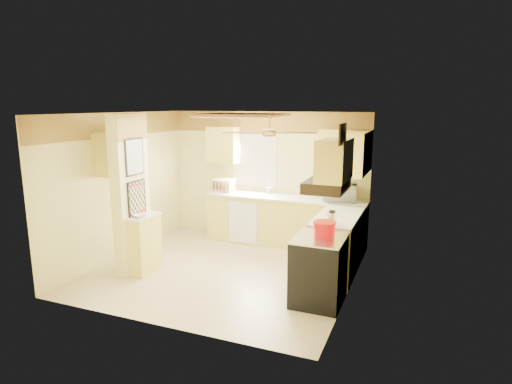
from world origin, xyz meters
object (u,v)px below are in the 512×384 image
at_px(dutch_oven, 324,229).
at_px(kettle, 332,218).
at_px(stove, 319,270).
at_px(microwave, 340,192).
at_px(bowl, 139,216).

relative_size(dutch_oven, kettle, 1.48).
height_order(stove, kettle, kettle).
height_order(dutch_oven, kettle, kettle).
xyz_separation_m(microwave, kettle, (0.19, -1.57, -0.06)).
xyz_separation_m(dutch_oven, kettle, (-0.01, 0.53, 0.02)).
distance_m(stove, kettle, 0.82).
relative_size(bowl, kettle, 0.91).
relative_size(stove, dutch_oven, 2.99).
bearing_deg(bowl, stove, 2.47).
height_order(stove, bowl, bowl).
relative_size(microwave, kettle, 2.77).
bearing_deg(bowl, kettle, 13.95).
distance_m(stove, dutch_oven, 0.56).
xyz_separation_m(stove, bowl, (-2.79, -0.12, 0.50)).
relative_size(stove, microwave, 1.59).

